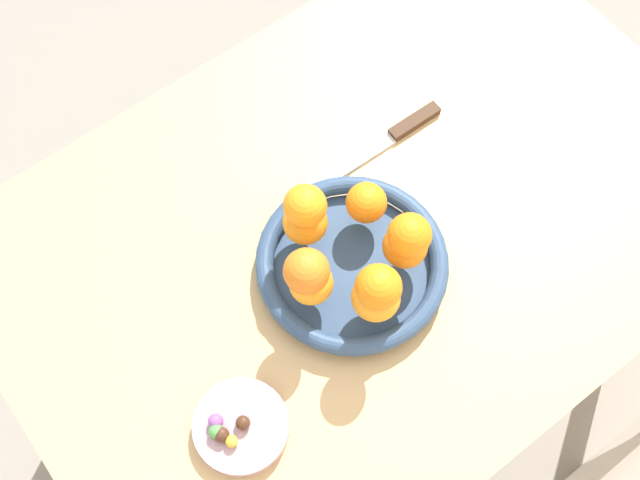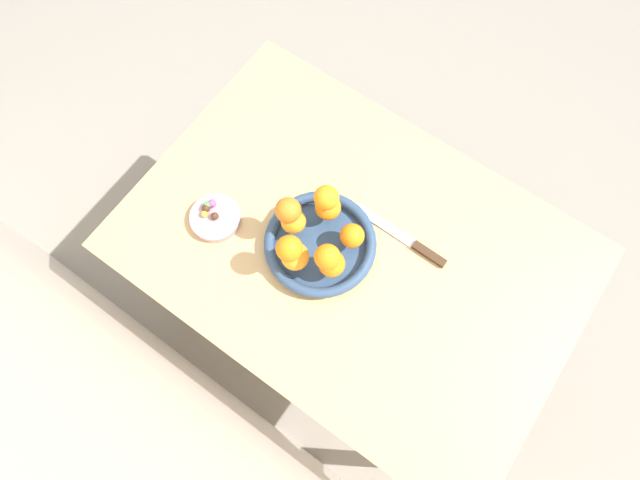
% 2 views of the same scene
% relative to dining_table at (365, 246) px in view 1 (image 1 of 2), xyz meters
% --- Properties ---
extents(ground_plane, '(6.00, 6.00, 0.00)m').
position_rel_dining_table_xyz_m(ground_plane, '(0.00, 0.00, -0.65)').
color(ground_plane, gray).
extents(dining_table, '(1.10, 0.76, 0.74)m').
position_rel_dining_table_xyz_m(dining_table, '(0.00, 0.00, 0.00)').
color(dining_table, tan).
rests_on(dining_table, ground_plane).
extents(fruit_bowl, '(0.27, 0.27, 0.04)m').
position_rel_dining_table_xyz_m(fruit_bowl, '(0.07, 0.05, 0.11)').
color(fruit_bowl, navy).
rests_on(fruit_bowl, dining_table).
extents(candy_dish, '(0.13, 0.13, 0.02)m').
position_rel_dining_table_xyz_m(candy_dish, '(0.32, 0.14, 0.10)').
color(candy_dish, '#B28C99').
rests_on(candy_dish, dining_table).
extents(orange_0, '(0.06, 0.06, 0.06)m').
position_rel_dining_table_xyz_m(orange_0, '(0.09, -0.03, 0.16)').
color(orange_0, orange).
rests_on(orange_0, fruit_bowl).
extents(orange_1, '(0.06, 0.06, 0.06)m').
position_rel_dining_table_xyz_m(orange_1, '(0.14, 0.05, 0.16)').
color(orange_1, orange).
rests_on(orange_1, fruit_bowl).
extents(orange_2, '(0.07, 0.07, 0.07)m').
position_rel_dining_table_xyz_m(orange_2, '(0.09, 0.12, 0.16)').
color(orange_2, orange).
rests_on(orange_2, fruit_bowl).
extents(orange_3, '(0.06, 0.06, 0.06)m').
position_rel_dining_table_xyz_m(orange_3, '(0.01, 0.08, 0.16)').
color(orange_3, orange).
rests_on(orange_3, fruit_bowl).
extents(orange_4, '(0.06, 0.06, 0.06)m').
position_rel_dining_table_xyz_m(orange_4, '(0.01, -0.00, 0.16)').
color(orange_4, orange).
rests_on(orange_4, fruit_bowl).
extents(orange_5, '(0.06, 0.06, 0.06)m').
position_rel_dining_table_xyz_m(orange_5, '(0.09, 0.13, 0.22)').
color(orange_5, orange).
rests_on(orange_5, orange_2).
extents(orange_6, '(0.06, 0.06, 0.06)m').
position_rel_dining_table_xyz_m(orange_6, '(0.15, 0.05, 0.22)').
color(orange_6, orange).
rests_on(orange_6, orange_1).
extents(orange_7, '(0.06, 0.06, 0.06)m').
position_rel_dining_table_xyz_m(orange_7, '(0.10, -0.02, 0.22)').
color(orange_7, orange).
rests_on(orange_7, orange_0).
extents(orange_8, '(0.06, 0.06, 0.06)m').
position_rel_dining_table_xyz_m(orange_8, '(0.01, 0.09, 0.22)').
color(orange_8, orange).
rests_on(orange_8, orange_3).
extents(candy_ball_0, '(0.02, 0.02, 0.02)m').
position_rel_dining_table_xyz_m(candy_ball_0, '(0.35, 0.13, 0.12)').
color(candy_ball_0, '#4C9947').
rests_on(candy_ball_0, candy_dish).
extents(candy_ball_1, '(0.02, 0.02, 0.02)m').
position_rel_dining_table_xyz_m(candy_ball_1, '(0.34, 0.12, 0.12)').
color(candy_ball_1, '#8C4C99').
rests_on(candy_ball_1, candy_dish).
extents(candy_ball_2, '(0.02, 0.02, 0.02)m').
position_rel_dining_table_xyz_m(candy_ball_2, '(0.34, 0.15, 0.12)').
color(candy_ball_2, gold).
rests_on(candy_ball_2, candy_dish).
extents(candy_ball_3, '(0.02, 0.02, 0.02)m').
position_rel_dining_table_xyz_m(candy_ball_3, '(0.32, 0.14, 0.12)').
color(candy_ball_3, '#472819').
rests_on(candy_ball_3, candy_dish).
extents(candy_ball_4, '(0.02, 0.02, 0.02)m').
position_rel_dining_table_xyz_m(candy_ball_4, '(0.35, 0.13, 0.12)').
color(candy_ball_4, '#472819').
rests_on(candy_ball_4, candy_dish).
extents(knife, '(0.26, 0.03, 0.01)m').
position_rel_dining_table_xyz_m(knife, '(-0.10, -0.09, 0.09)').
color(knife, '#3F2819').
rests_on(knife, dining_table).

